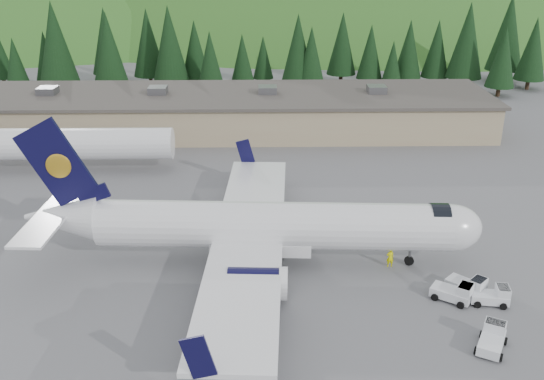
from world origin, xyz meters
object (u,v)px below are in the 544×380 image
Objects in this scene: airliner at (260,227)px; baggage_tug_b at (469,286)px; baggage_tug_a at (493,296)px; terminal_building at (232,111)px; second_airliner at (50,143)px; baggage_tug_d at (455,293)px; baggage_tug_c at (492,338)px; ramp_worker at (390,257)px.

airliner is 12.36× the size of baggage_tug_b.
baggage_tug_a is 0.04× the size of terminal_building.
baggage_tug_d is (38.16, -27.95, -2.64)m from second_airliner.
baggage_tug_d is at bearing -67.45° from terminal_building.
airliner reaches higher than terminal_building.
baggage_tug_b is at bearing 23.97° from baggage_tug_c.
second_airliner reaches higher than baggage_tug_c.
baggage_tug_b is (15.66, -5.02, -2.60)m from airliner.
second_airliner is 0.39× the size of terminal_building.
baggage_tug_b is at bearing -14.74° from airliner.
baggage_tug_c is 1.91× the size of ramp_worker.
second_airliner is at bearing 153.74° from baggage_tug_a.
baggage_tug_c is 11.57m from ramp_worker.
airliner is 38.15m from terminal_building.
ramp_worker is (-3.78, 5.13, 0.14)m from baggage_tug_d.
baggage_tug_d is at bearing -99.25° from baggage_tug_b.
second_airliner is at bearing -38.90° from ramp_worker.
baggage_tug_c reaches higher than baggage_tug_b.
terminal_building is (-19.59, 42.96, 1.95)m from baggage_tug_b.
baggage_tug_b is 0.04× the size of terminal_building.
baggage_tug_c is 0.04× the size of terminal_building.
baggage_tug_b is at bearing 135.74° from ramp_worker.
airliner is at bearing -153.25° from baggage_tug_b.
baggage_tug_c is at bearing 107.96° from ramp_worker.
airliner is at bearing -10.06° from ramp_worker.
second_airliner is 47.37m from baggage_tug_d.
second_airliner is 8.66× the size of baggage_tug_c.
baggage_tug_d is (-2.65, 0.41, 0.04)m from baggage_tug_a.
ramp_worker is (34.37, -22.81, -2.49)m from second_airliner.
baggage_tug_c is at bearing -34.27° from airliner.
baggage_tug_d is at bearing -36.22° from second_airliner.
baggage_tug_b is at bearing -65.48° from terminal_building.
second_airliner is 41.33m from ramp_worker.
baggage_tug_b is 1.67m from baggage_tug_d.
baggage_tug_a is at bearing 133.95° from ramp_worker.
airliner reaches higher than baggage_tug_c.
baggage_tug_d is at bearing 37.08° from baggage_tug_c.
airliner is at bearing -42.62° from second_airliner.
second_airliner is 8.61× the size of baggage_tug_d.
baggage_tug_b is 0.94× the size of baggage_tug_d.
second_airliner is 9.59× the size of baggage_tug_a.
baggage_tug_d is 1.93× the size of ramp_worker.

